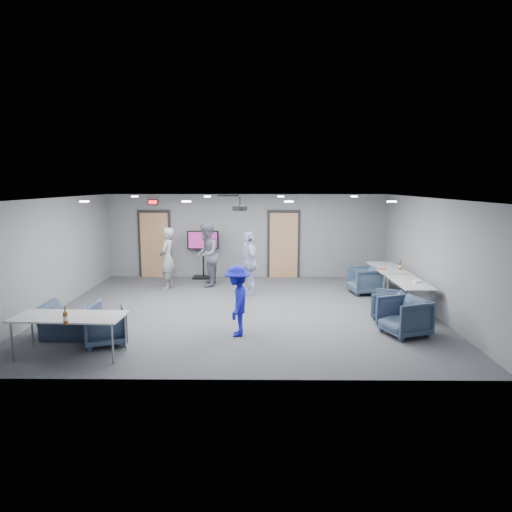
{
  "coord_description": "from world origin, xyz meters",
  "views": [
    {
      "loc": [
        0.45,
        -10.73,
        3.03
      ],
      "look_at": [
        0.33,
        0.8,
        1.2
      ],
      "focal_mm": 32.0,
      "sensor_mm": 36.0,
      "label": 1
    }
  ],
  "objects_px": {
    "table_right_a": "(388,269)",
    "projector": "(240,208)",
    "chair_right_c": "(404,317)",
    "chair_front_b": "(70,320)",
    "table_front_left": "(69,318)",
    "person_c": "(249,263)",
    "chair_front_a": "(105,326)",
    "chair_right_a": "(365,280)",
    "chair_right_b": "(388,305)",
    "person_d": "(237,301)",
    "person_a": "(167,258)",
    "person_b": "(206,255)",
    "bottle_right": "(400,266)",
    "tv_stand": "(203,252)",
    "table_right_b": "(410,283)",
    "bottle_front": "(65,318)"
  },
  "relations": [
    {
      "from": "chair_right_a",
      "to": "table_front_left",
      "type": "height_order",
      "value": "chair_right_a"
    },
    {
      "from": "chair_right_b",
      "to": "chair_front_b",
      "type": "relative_size",
      "value": 0.68
    },
    {
      "from": "person_d",
      "to": "tv_stand",
      "type": "distance_m",
      "value": 5.79
    },
    {
      "from": "person_d",
      "to": "person_a",
      "type": "bearing_deg",
      "value": -150.44
    },
    {
      "from": "chair_right_a",
      "to": "table_right_a",
      "type": "bearing_deg",
      "value": 90.64
    },
    {
      "from": "person_c",
      "to": "chair_right_a",
      "type": "distance_m",
      "value": 3.26
    },
    {
      "from": "chair_front_b",
      "to": "person_b",
      "type": "bearing_deg",
      "value": -114.83
    },
    {
      "from": "person_c",
      "to": "bottle_right",
      "type": "height_order",
      "value": "person_c"
    },
    {
      "from": "person_c",
      "to": "bottle_right",
      "type": "distance_m",
      "value": 4.09
    },
    {
      "from": "chair_right_c",
      "to": "table_right_b",
      "type": "height_order",
      "value": "chair_right_c"
    },
    {
      "from": "person_a",
      "to": "bottle_front",
      "type": "bearing_deg",
      "value": 2.46
    },
    {
      "from": "person_c",
      "to": "projector",
      "type": "relative_size",
      "value": 4.62
    },
    {
      "from": "person_c",
      "to": "chair_front_a",
      "type": "distance_m",
      "value": 4.83
    },
    {
      "from": "person_c",
      "to": "tv_stand",
      "type": "height_order",
      "value": "person_c"
    },
    {
      "from": "person_a",
      "to": "chair_front_a",
      "type": "distance_m",
      "value": 4.7
    },
    {
      "from": "table_right_b",
      "to": "table_front_left",
      "type": "xyz_separation_m",
      "value": [
        -6.92,
        -2.91,
        0.01
      ]
    },
    {
      "from": "chair_right_c",
      "to": "tv_stand",
      "type": "bearing_deg",
      "value": -160.43
    },
    {
      "from": "chair_right_a",
      "to": "tv_stand",
      "type": "bearing_deg",
      "value": -121.97
    },
    {
      "from": "chair_front_b",
      "to": "tv_stand",
      "type": "xyz_separation_m",
      "value": [
        1.96,
        5.75,
        0.54
      ]
    },
    {
      "from": "chair_front_a",
      "to": "table_right_a",
      "type": "distance_m",
      "value": 7.76
    },
    {
      "from": "bottle_right",
      "to": "tv_stand",
      "type": "xyz_separation_m",
      "value": [
        -5.62,
        2.33,
        0.04
      ]
    },
    {
      "from": "chair_right_a",
      "to": "chair_right_c",
      "type": "relative_size",
      "value": 0.99
    },
    {
      "from": "person_d",
      "to": "chair_front_a",
      "type": "distance_m",
      "value": 2.57
    },
    {
      "from": "table_right_a",
      "to": "projector",
      "type": "xyz_separation_m",
      "value": [
        -4.09,
        -0.69,
        1.72
      ]
    },
    {
      "from": "chair_right_c",
      "to": "projector",
      "type": "relative_size",
      "value": 2.21
    },
    {
      "from": "person_c",
      "to": "chair_front_a",
      "type": "relative_size",
      "value": 2.25
    },
    {
      "from": "tv_stand",
      "to": "bottle_front",
      "type": "bearing_deg",
      "value": -100.7
    },
    {
      "from": "chair_right_c",
      "to": "projector",
      "type": "xyz_separation_m",
      "value": [
        -3.44,
        2.95,
        2.02
      ]
    },
    {
      "from": "person_a",
      "to": "table_right_a",
      "type": "height_order",
      "value": "person_a"
    },
    {
      "from": "person_c",
      "to": "chair_right_b",
      "type": "relative_size",
      "value": 2.5
    },
    {
      "from": "person_c",
      "to": "chair_right_b",
      "type": "xyz_separation_m",
      "value": [
        3.22,
        -2.3,
        -0.56
      ]
    },
    {
      "from": "tv_stand",
      "to": "table_right_b",
      "type": "bearing_deg",
      "value": -35.4
    },
    {
      "from": "chair_right_c",
      "to": "chair_front_b",
      "type": "distance_m",
      "value": 6.71
    },
    {
      "from": "person_c",
      "to": "person_d",
      "type": "bearing_deg",
      "value": -20.45
    },
    {
      "from": "person_c",
      "to": "person_d",
      "type": "distance_m",
      "value": 3.49
    },
    {
      "from": "person_b",
      "to": "person_d",
      "type": "distance_m",
      "value": 4.63
    },
    {
      "from": "projector",
      "to": "chair_front_a",
      "type": "bearing_deg",
      "value": -106.85
    },
    {
      "from": "table_front_left",
      "to": "projector",
      "type": "height_order",
      "value": "projector"
    },
    {
      "from": "bottle_right",
      "to": "person_a",
      "type": "bearing_deg",
      "value": 172.48
    },
    {
      "from": "chair_front_b",
      "to": "table_right_a",
      "type": "bearing_deg",
      "value": -151.93
    },
    {
      "from": "person_b",
      "to": "chair_right_c",
      "type": "bearing_deg",
      "value": 45.23
    },
    {
      "from": "chair_right_b",
      "to": "table_right_a",
      "type": "xyz_separation_m",
      "value": [
        0.65,
        2.5,
        0.37
      ]
    },
    {
      "from": "person_a",
      "to": "bottle_right",
      "type": "height_order",
      "value": "person_a"
    },
    {
      "from": "chair_right_a",
      "to": "chair_right_b",
      "type": "relative_size",
      "value": 1.18
    },
    {
      "from": "person_d",
      "to": "projector",
      "type": "bearing_deg",
      "value": -177.5
    },
    {
      "from": "chair_right_c",
      "to": "person_b",
      "type": "bearing_deg",
      "value": -155.43
    },
    {
      "from": "chair_front_b",
      "to": "table_front_left",
      "type": "distance_m",
      "value": 1.15
    },
    {
      "from": "table_right_a",
      "to": "person_d",
      "type": "bearing_deg",
      "value": 132.51
    },
    {
      "from": "chair_right_b",
      "to": "table_front_left",
      "type": "xyz_separation_m",
      "value": [
        -6.27,
        -2.31,
        0.37
      ]
    },
    {
      "from": "table_right_a",
      "to": "bottle_front",
      "type": "height_order",
      "value": "bottle_front"
    }
  ]
}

